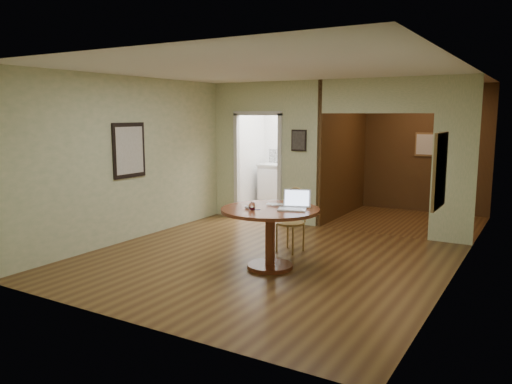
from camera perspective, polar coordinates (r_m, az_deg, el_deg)
The scene contains 11 objects.
floor at distance 7.20m, azimuth 0.43°, elevation -7.94°, with size 5.00×5.00×0.00m, color #492C15.
room_shell at distance 9.91m, azimuth 7.15°, elevation 4.20°, with size 5.20×7.50×5.00m.
dining_table at distance 6.75m, azimuth 1.63°, elevation -3.68°, with size 1.33×1.33×0.83m.
chair at distance 7.65m, azimuth 4.21°, elevation -2.74°, with size 0.47×0.47×0.98m.
open_laptop at distance 6.65m, azimuth 4.40°, elevation -1.40°, with size 0.43×0.43×0.26m.
closed_laptop at distance 6.86m, azimuth 2.39°, elevation -1.53°, with size 0.32×0.20×0.02m, color silver.
mouse at distance 6.67m, azimuth -1.03°, elevation -1.75°, with size 0.10×0.05×0.04m, color silver.
wine_glass at distance 6.57m, azimuth -0.45°, elevation -1.61°, with size 0.10×0.10×0.11m, color white, non-canonical shape.
pen at distance 6.60m, azimuth -0.05°, elevation -2.01°, with size 0.01×0.01×0.13m, color #0C0F57.
kitchen_cabinet at distance 11.36m, azimuth 5.22°, elevation 0.69°, with size 2.06×0.60×0.94m.
grocery_bag at distance 11.16m, azimuth 6.66°, elevation 3.66°, with size 0.28×0.24×0.28m, color beige.
Camera 1 is at (3.47, -5.96, 2.09)m, focal length 35.00 mm.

